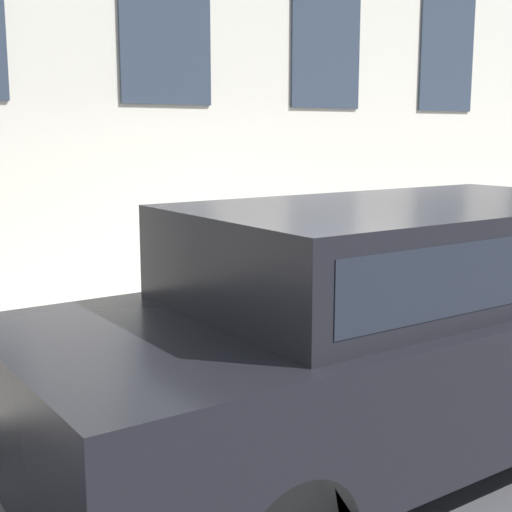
# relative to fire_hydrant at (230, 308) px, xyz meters

# --- Properties ---
(ground_plane) EXTENTS (80.00, 80.00, 0.00)m
(ground_plane) POSITION_rel_fire_hydrant_xyz_m (-0.57, -0.57, -0.56)
(ground_plane) COLOR #47474C
(sidewalk) EXTENTS (2.76, 60.00, 0.16)m
(sidewalk) POSITION_rel_fire_hydrant_xyz_m (0.81, -0.57, -0.48)
(sidewalk) COLOR #A8A093
(sidewalk) RESTS_ON ground_plane
(fire_hydrant) EXTENTS (0.30, 0.43, 0.77)m
(fire_hydrant) POSITION_rel_fire_hydrant_xyz_m (0.00, 0.00, 0.00)
(fire_hydrant) COLOR gray
(fire_hydrant) RESTS_ON sidewalk
(person) EXTENTS (0.28, 0.19, 1.17)m
(person) POSITION_rel_fire_hydrant_xyz_m (0.14, -0.66, 0.31)
(person) COLOR #726651
(person) RESTS_ON sidewalk
(parked_truck_charcoal_near) EXTENTS (1.88, 4.90, 1.66)m
(parked_truck_charcoal_near) POSITION_rel_fire_hydrant_xyz_m (-2.06, -0.01, 0.39)
(parked_truck_charcoal_near) COLOR black
(parked_truck_charcoal_near) RESTS_ON ground_plane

